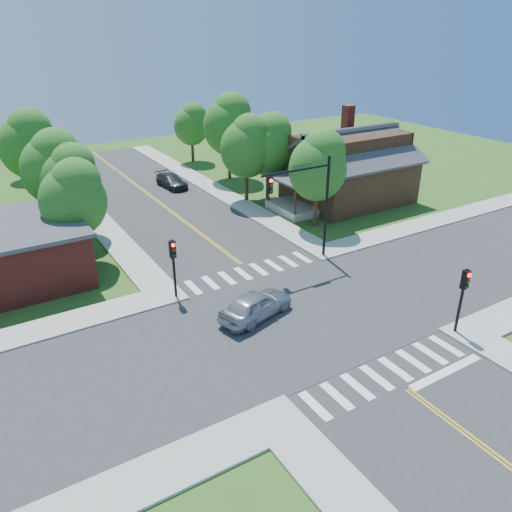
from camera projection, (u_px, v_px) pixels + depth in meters
ground at (307, 314)px, 28.28m from camera, size 100.00×100.00×0.00m
road_ns at (307, 314)px, 28.27m from camera, size 10.00×90.00×0.04m
road_ew at (307, 314)px, 28.27m from camera, size 90.00×10.00×0.04m
intersection_patch at (307, 314)px, 28.28m from camera, size 10.20×10.20×0.06m
sidewalk_ne at (340, 193)px, 47.92m from camera, size 40.00×40.00×0.14m
crosswalk_north at (251, 271)px, 33.04m from camera, size 8.85×2.00×0.01m
crosswalk_south at (386, 373)px, 23.48m from camera, size 8.85×2.00×0.01m
centerline at (307, 314)px, 28.26m from camera, size 0.30×90.00×0.01m
stop_bar at (446, 372)px, 23.60m from camera, size 4.60×0.45×0.09m
signal_mast_ne at (307, 195)px, 32.37m from camera, size 5.30×0.42×7.20m
signal_pole_se at (464, 289)px, 25.45m from camera, size 0.34×0.42×3.80m
signal_pole_nw at (173, 258)px, 28.80m from camera, size 0.34×0.42×3.80m
house_ne at (348, 165)px, 44.98m from camera, size 13.05×8.80×7.11m
tree_e_a at (319, 164)px, 38.34m from camera, size 4.60×4.37×7.82m
tree_e_b at (269, 143)px, 44.58m from camera, size 4.68×4.44×7.95m
tree_e_c at (229, 123)px, 50.34m from camera, size 5.20×4.94×8.84m
tree_e_d at (192, 123)px, 57.28m from camera, size 4.00×3.80×6.80m
tree_w_a at (74, 196)px, 32.28m from camera, size 4.31×4.10×7.33m
tree_w_b at (54, 166)px, 37.16m from camera, size 4.78×4.54×8.12m
tree_w_c at (29, 142)px, 42.99m from camera, size 5.03×4.78×8.55m
tree_w_d at (22, 141)px, 51.06m from camera, size 3.57×3.40×6.08m
tree_house at (247, 145)px, 43.90m from camera, size 4.68×4.44×7.95m
tree_bldg at (71, 177)px, 36.33m from camera, size 4.30×4.08×7.31m
car_silver at (256, 305)px, 27.67m from camera, size 4.18×5.53×1.57m
car_dgrey at (172, 181)px, 49.64m from camera, size 2.56×4.72×1.28m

